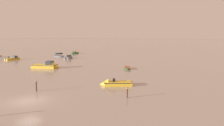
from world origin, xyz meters
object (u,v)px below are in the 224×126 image
rowboat_moored_1 (59,53)px  motorboat_moored_5 (14,59)px  motorboat_moored_4 (113,84)px  rowboat_moored_5 (127,68)px  mooring_post_right (127,93)px  motorboat_moored_2 (74,53)px  motorboat_moored_7 (1,58)px  rowboat_moored_6 (59,56)px  motorboat_moored_1 (48,66)px  mooring_post_left (36,86)px  motorboat_moored_0 (69,58)px

rowboat_moored_1 → motorboat_moored_5: size_ratio=0.62×
rowboat_moored_1 → motorboat_moored_4: motorboat_moored_4 is taller
rowboat_moored_5 → mooring_post_right: (9.05, -20.32, 0.46)m
motorboat_moored_4 → motorboat_moored_5: size_ratio=1.04×
motorboat_moored_2 → motorboat_moored_7: 26.64m
motorboat_moored_2 → mooring_post_right: (43.28, -45.07, 0.38)m
rowboat_moored_6 → rowboat_moored_1: bearing=118.8°
motorboat_moored_1 → motorboat_moored_4: (21.14, -8.06, -0.14)m
motorboat_moored_1 → rowboat_moored_1: size_ratio=2.28×
mooring_post_left → mooring_post_right: 12.59m
motorboat_moored_0 → motorboat_moored_7: bearing=98.4°
mooring_post_right → motorboat_moored_5: bearing=156.6°
motorboat_moored_4 → motorboat_moored_5: (-42.45, 15.47, 0.04)m
rowboat_moored_1 → motorboat_moored_7: size_ratio=0.66×
motorboat_moored_0 → rowboat_moored_5: motorboat_moored_0 is taller
rowboat_moored_5 → mooring_post_left: size_ratio=2.42×
mooring_post_left → mooring_post_right: size_ratio=1.14×
motorboat_moored_5 → rowboat_moored_6: bearing=-18.6°
rowboat_moored_6 → motorboat_moored_7: (-13.48, -12.50, 0.05)m
rowboat_moored_1 → rowboat_moored_6: (7.97, -8.85, 0.02)m
motorboat_moored_7 → mooring_post_left: (41.95, -23.77, 0.49)m
mooring_post_right → motorboat_moored_4: bearing=132.6°
rowboat_moored_6 → motorboat_moored_7: size_ratio=0.83×
rowboat_moored_6 → motorboat_moored_0: bearing=-35.2°
motorboat_moored_2 → mooring_post_left: bearing=21.2°
motorboat_moored_0 → motorboat_moored_5: size_ratio=0.95×
motorboat_moored_1 → rowboat_moored_5: (16.58, 7.39, -0.21)m
motorboat_moored_1 → rowboat_moored_6: bearing=107.1°
motorboat_moored_4 → rowboat_moored_6: (-36.22, 28.40, -0.08)m
motorboat_moored_2 → motorboat_moored_7: bearing=-35.8°
motorboat_moored_4 → mooring_post_left: bearing=15.4°
motorboat_moored_1 → mooring_post_right: bearing=-46.2°
motorboat_moored_0 → motorboat_moored_4: 39.31m
motorboat_moored_0 → motorboat_moored_5: 16.38m
motorboat_moored_5 → mooring_post_right: bearing=-106.3°
rowboat_moored_5 → motorboat_moored_5: size_ratio=0.80×
mooring_post_right → motorboat_moored_2: bearing=133.8°
rowboat_moored_5 → mooring_post_right: size_ratio=2.75×
rowboat_moored_1 → rowboat_moored_6: 11.91m
motorboat_moored_1 → motorboat_moored_7: size_ratio=1.51×
motorboat_moored_5 → motorboat_moored_7: size_ratio=1.08×
motorboat_moored_0 → mooring_post_right: 45.89m
motorboat_moored_2 → motorboat_moored_1: bearing=17.1°
motorboat_moored_4 → mooring_post_left: mooring_post_left is taller
motorboat_moored_0 → motorboat_moored_5: motorboat_moored_5 is taller
motorboat_moored_5 → mooring_post_right: 51.15m
mooring_post_left → motorboat_moored_7: bearing=150.5°
rowboat_moored_5 → mooring_post_left: (-3.18, -23.32, 0.54)m
rowboat_moored_5 → mooring_post_left: 23.55m
rowboat_moored_5 → motorboat_moored_0: bearing=-140.3°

